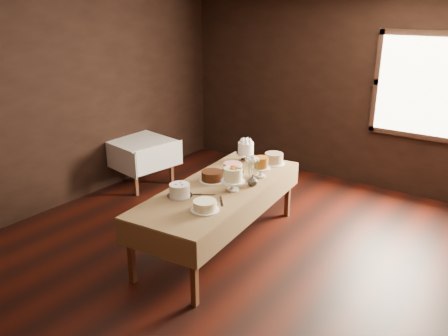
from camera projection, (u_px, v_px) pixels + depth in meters
floor at (214, 251)px, 5.18m from camera, size 5.00×6.00×0.01m
wall_back at (330, 90)px, 6.99m from camera, size 5.00×0.02×2.80m
wall_left at (64, 103)px, 6.08m from camera, size 0.02×6.00×2.80m
window at (420, 86)px, 6.16m from camera, size 1.10×0.05×1.30m
display_table at (220, 191)px, 5.10m from camera, size 1.15×2.45×0.74m
side_table at (140, 145)px, 6.91m from camera, size 0.96×0.96×0.70m
cake_meringue at (246, 152)px, 5.86m from camera, size 0.28×0.28×0.26m
cake_speckled at (274, 159)px, 5.77m from camera, size 0.30×0.30×0.14m
cake_lattice at (233, 168)px, 5.48m from camera, size 0.29×0.29×0.11m
cake_caramel at (261, 168)px, 5.32m from camera, size 0.22×0.22×0.26m
cake_chocolate at (212, 176)px, 5.21m from camera, size 0.30×0.30×0.12m
cake_flowers at (233, 180)px, 4.93m from camera, size 0.26×0.26×0.27m
cake_swirl at (180, 191)px, 4.79m from camera, size 0.28×0.28×0.14m
cake_cream at (205, 206)px, 4.47m from camera, size 0.29×0.29×0.10m
cake_server_a at (209, 195)px, 4.84m from camera, size 0.21×0.15×0.01m
cake_server_b at (222, 203)px, 4.64m from camera, size 0.18×0.20×0.01m
cake_server_c at (227, 176)px, 5.38m from camera, size 0.16×0.21×0.01m
cake_server_d at (252, 181)px, 5.21m from camera, size 0.22×0.13×0.01m
cake_server_e at (186, 187)px, 5.04m from camera, size 0.23×0.13×0.01m
flower_vase at (253, 180)px, 5.08m from camera, size 0.17×0.17×0.13m
flower_bouquet at (253, 165)px, 5.02m from camera, size 0.14×0.14×0.20m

